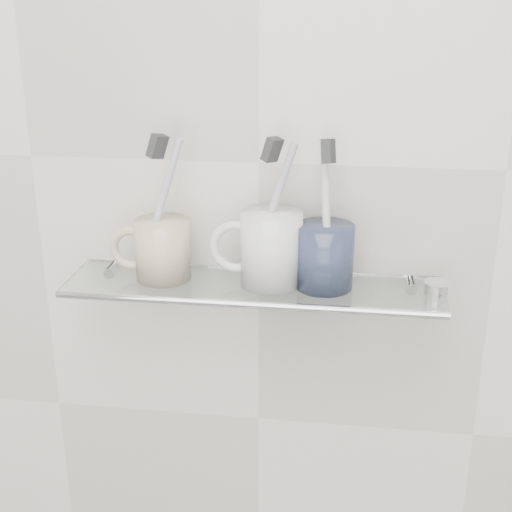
% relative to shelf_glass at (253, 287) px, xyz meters
% --- Properties ---
extents(wall_back, '(2.50, 0.00, 2.50)m').
position_rel_shelf_glass_xyz_m(wall_back, '(0.00, 0.06, 0.15)').
color(wall_back, beige).
rests_on(wall_back, ground).
extents(shelf_glass, '(0.50, 0.12, 0.01)m').
position_rel_shelf_glass_xyz_m(shelf_glass, '(0.00, 0.00, 0.00)').
color(shelf_glass, silver).
rests_on(shelf_glass, wall_back).
extents(shelf_rail, '(0.50, 0.01, 0.01)m').
position_rel_shelf_glass_xyz_m(shelf_rail, '(0.00, -0.06, 0.00)').
color(shelf_rail, silver).
rests_on(shelf_rail, shelf_glass).
extents(bracket_left, '(0.02, 0.03, 0.02)m').
position_rel_shelf_glass_xyz_m(bracket_left, '(-0.21, 0.05, -0.01)').
color(bracket_left, silver).
rests_on(bracket_left, wall_back).
extents(bracket_right, '(0.02, 0.03, 0.02)m').
position_rel_shelf_glass_xyz_m(bracket_right, '(0.21, 0.05, -0.01)').
color(bracket_right, silver).
rests_on(bracket_right, wall_back).
extents(mug_left, '(0.10, 0.10, 0.08)m').
position_rel_shelf_glass_xyz_m(mug_left, '(-0.12, 0.00, 0.05)').
color(mug_left, beige).
rests_on(mug_left, shelf_glass).
extents(mug_left_handle, '(0.06, 0.01, 0.06)m').
position_rel_shelf_glass_xyz_m(mug_left_handle, '(-0.17, 0.00, 0.05)').
color(mug_left_handle, beige).
rests_on(mug_left_handle, mug_left).
extents(toothbrush_left, '(0.07, 0.02, 0.19)m').
position_rel_shelf_glass_xyz_m(toothbrush_left, '(-0.12, 0.00, 0.10)').
color(toothbrush_left, '#ADB1BD').
rests_on(toothbrush_left, mug_left).
extents(bristles_left, '(0.03, 0.03, 0.04)m').
position_rel_shelf_glass_xyz_m(bristles_left, '(-0.12, 0.00, 0.19)').
color(bristles_left, '#2B2C2D').
rests_on(bristles_left, toothbrush_left).
extents(mug_center, '(0.08, 0.08, 0.10)m').
position_rel_shelf_glass_xyz_m(mug_center, '(0.02, 0.00, 0.05)').
color(mug_center, white).
rests_on(mug_center, shelf_glass).
extents(mug_center_handle, '(0.07, 0.01, 0.07)m').
position_rel_shelf_glass_xyz_m(mug_center_handle, '(-0.02, 0.00, 0.05)').
color(mug_center_handle, white).
rests_on(mug_center_handle, mug_center).
extents(toothbrush_center, '(0.07, 0.03, 0.18)m').
position_rel_shelf_glass_xyz_m(toothbrush_center, '(0.02, 0.00, 0.10)').
color(toothbrush_center, '#A5A7B9').
rests_on(toothbrush_center, mug_center).
extents(bristles_center, '(0.03, 0.03, 0.03)m').
position_rel_shelf_glass_xyz_m(bristles_center, '(0.02, 0.00, 0.19)').
color(bristles_center, '#2B2C2D').
rests_on(bristles_center, toothbrush_center).
extents(mug_right, '(0.08, 0.08, 0.08)m').
position_rel_shelf_glass_xyz_m(mug_right, '(0.09, 0.00, 0.05)').
color(mug_right, '#1B2235').
rests_on(mug_right, shelf_glass).
extents(mug_right_handle, '(0.06, 0.01, 0.06)m').
position_rel_shelf_glass_xyz_m(mug_right_handle, '(0.05, 0.00, 0.05)').
color(mug_right_handle, '#1B2235').
rests_on(mug_right_handle, mug_right).
extents(toothbrush_right, '(0.03, 0.05, 0.19)m').
position_rel_shelf_glass_xyz_m(toothbrush_right, '(0.09, 0.00, 0.10)').
color(toothbrush_right, silver).
rests_on(toothbrush_right, mug_right).
extents(bristles_right, '(0.02, 0.03, 0.03)m').
position_rel_shelf_glass_xyz_m(bristles_right, '(0.09, 0.00, 0.19)').
color(bristles_right, '#2B2C2D').
rests_on(bristles_right, toothbrush_right).
extents(chrome_cap, '(0.03, 0.03, 0.01)m').
position_rel_shelf_glass_xyz_m(chrome_cap, '(0.24, 0.00, 0.01)').
color(chrome_cap, silver).
rests_on(chrome_cap, shelf_glass).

